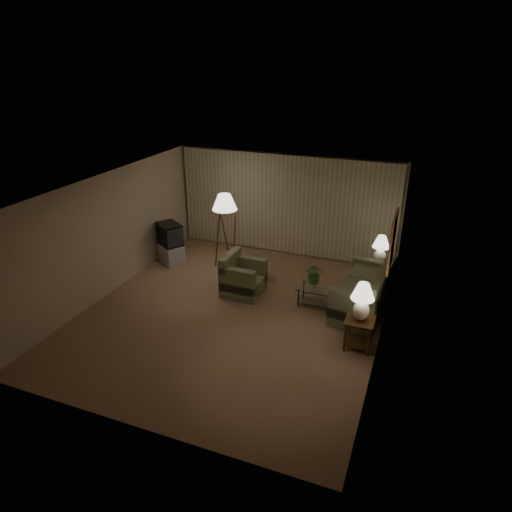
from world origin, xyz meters
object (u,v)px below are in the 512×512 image
at_px(sofa, 363,294).
at_px(armchair, 244,278).
at_px(tv_cabinet, 171,253).
at_px(crt_tv, 169,234).
at_px(coffee_table, 320,294).
at_px(ottoman, 255,269).
at_px(vase, 314,284).
at_px(table_lamp_near, 362,299).
at_px(floor_lamp, 225,229).
at_px(side_table_far, 378,271).
at_px(side_table_near, 359,328).
at_px(table_lamp_far, 381,247).

relative_size(sofa, armchair, 2.29).
distance_m(tv_cabinet, crt_tv, 0.53).
bearing_deg(crt_tv, coffee_table, 23.24).
height_order(coffee_table, ottoman, coffee_table).
height_order(coffee_table, vase, vase).
height_order(armchair, table_lamp_near, table_lamp_near).
relative_size(armchair, floor_lamp, 0.47).
height_order(armchair, floor_lamp, floor_lamp).
distance_m(floor_lamp, vase, 2.88).
relative_size(side_table_far, table_lamp_near, 0.82).
bearing_deg(crt_tv, armchair, 14.10).
xyz_separation_m(side_table_near, vase, (-1.18, 1.25, 0.09)).
height_order(side_table_far, vase, side_table_far).
relative_size(coffee_table, tv_cabinet, 1.13).
bearing_deg(vase, crt_tv, 168.74).
distance_m(side_table_far, table_lamp_far, 0.60).
height_order(crt_tv, floor_lamp, floor_lamp).
distance_m(crt_tv, vase, 4.11).
bearing_deg(crt_tv, floor_lamp, 47.29).
distance_m(table_lamp_far, floor_lamp, 3.78).
bearing_deg(sofa, vase, -77.93).
height_order(side_table_near, table_lamp_far, table_lamp_far).
relative_size(table_lamp_near, coffee_table, 0.73).
bearing_deg(floor_lamp, crt_tv, -166.82).
bearing_deg(coffee_table, table_lamp_near, -50.64).
bearing_deg(floor_lamp, vase, -23.59).
bearing_deg(coffee_table, sofa, 6.52).
distance_m(side_table_far, crt_tv, 5.24).
bearing_deg(side_table_near, side_table_far, 90.00).
bearing_deg(sofa, coffee_table, -76.98).
height_order(sofa, side_table_near, sofa).
xyz_separation_m(sofa, coffee_table, (-0.88, -0.10, -0.14)).
relative_size(side_table_near, side_table_far, 1.00).
xyz_separation_m(armchair, coffee_table, (1.76, 0.08, -0.10)).
height_order(tv_cabinet, vase, vase).
relative_size(table_lamp_near, crt_tv, 0.91).
bearing_deg(armchair, side_table_near, -112.16).
height_order(table_lamp_near, coffee_table, table_lamp_near).
bearing_deg(armchair, table_lamp_far, -62.16).
bearing_deg(crt_tv, table_lamp_far, 40.13).
bearing_deg(armchair, coffee_table, -86.77).
distance_m(sofa, armchair, 2.64).
height_order(crt_tv, ottoman, crt_tv).
relative_size(side_table_near, ottoman, 1.06).
xyz_separation_m(side_table_near, coffee_table, (-1.03, 1.25, -0.13)).
relative_size(side_table_near, coffee_table, 0.60).
bearing_deg(side_table_far, ottoman, -169.07).
height_order(side_table_far, table_lamp_far, table_lamp_far).
bearing_deg(ottoman, armchair, -85.07).
relative_size(side_table_far, tv_cabinet, 0.68).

